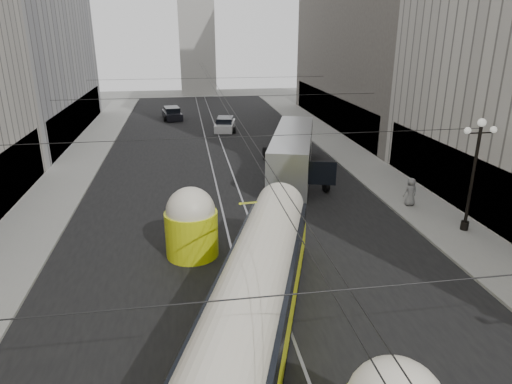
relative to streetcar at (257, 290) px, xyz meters
name	(u,v)px	position (x,y,z in m)	size (l,w,h in m)	color
road	(222,169)	(0.50, 21.56, -1.80)	(20.00, 85.00, 0.02)	black
sidewalk_left	(79,163)	(-11.50, 25.06, -1.72)	(4.00, 72.00, 0.15)	gray
sidewalk_right	(346,152)	(12.50, 25.06, -1.72)	(4.00, 72.00, 0.15)	gray
rail_left	(213,169)	(-0.25, 21.56, -1.80)	(0.12, 85.00, 0.04)	gray
rail_right	(231,169)	(1.25, 21.56, -1.80)	(0.12, 85.00, 0.04)	gray
distant_tower	(195,3)	(0.50, 69.06, 13.17)	(6.00, 6.00, 31.36)	#B2AFA8
lamppost_right_mid	(474,169)	(13.10, 7.06, 1.95)	(1.86, 0.44, 6.37)	black
catenary	(222,99)	(0.62, 20.55, 4.08)	(25.00, 72.00, 0.23)	black
streetcar	(257,290)	(0.00, 0.00, 0.00)	(7.21, 16.02, 3.68)	#D5E213
city_bus	(293,151)	(5.94, 19.36, 0.07)	(6.55, 13.88, 3.40)	#AEB1B4
sedan_white_far	(225,125)	(2.20, 36.63, -1.12)	(2.82, 5.05, 1.50)	white
sedan_dark_far	(172,114)	(-3.84, 44.60, -1.10)	(2.76, 5.15, 1.54)	black
pedestrian_sidewalk_right	(411,192)	(11.80, 11.14, -0.73)	(0.89, 0.55, 1.83)	slate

